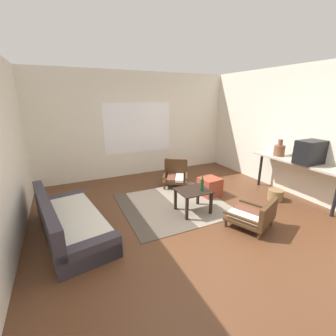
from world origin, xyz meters
name	(u,v)px	position (x,y,z in m)	size (l,w,h in m)	color
ground_plane	(197,224)	(0.00, 0.00, 0.00)	(7.80, 7.80, 0.00)	#56331E
far_wall_with_window	(137,125)	(0.00, 3.06, 1.35)	(5.60, 0.13, 2.70)	silver
side_wall_right	(299,132)	(2.66, 0.30, 1.35)	(0.12, 6.60, 2.70)	silver
area_rug	(173,204)	(-0.04, 0.83, 0.01)	(1.99, 1.89, 0.01)	#4C4238
couch	(69,223)	(-1.95, 0.61, 0.20)	(1.11, 2.04, 0.65)	#38333D
coffee_table	(193,195)	(0.16, 0.42, 0.35)	(0.58, 0.51, 0.44)	black
armchair_by_window	(176,175)	(0.51, 1.79, 0.26)	(0.79, 0.80, 0.61)	#472D19
armchair_striped_foreground	(254,215)	(0.78, -0.47, 0.22)	(0.83, 0.83, 0.50)	#472D19
ottoman_orange	(210,187)	(0.90, 0.92, 0.20)	(0.41, 0.41, 0.39)	#993D28
console_shelf	(295,164)	(2.35, 0.05, 0.75)	(0.45, 1.82, 0.84)	#B2AD9E
crt_television	(310,152)	(2.34, -0.21, 1.06)	(0.53, 0.33, 0.45)	black
clay_vase	(279,150)	(2.35, 0.46, 0.97)	(0.22, 0.22, 0.36)	brown
glass_bottle	(202,185)	(0.29, 0.33, 0.55)	(0.06, 0.06, 0.28)	#194723
wicker_basket	(275,195)	(1.99, 0.12, 0.11)	(0.30, 0.30, 0.22)	olive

